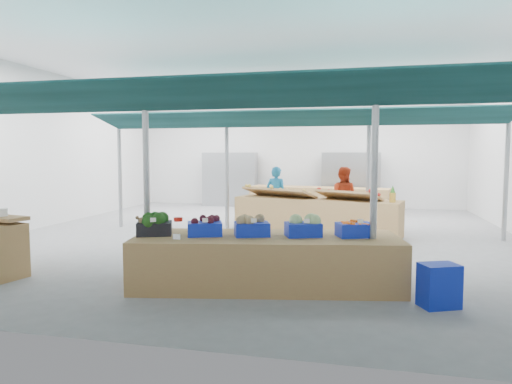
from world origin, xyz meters
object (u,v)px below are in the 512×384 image
(veg_counter, at_px, (266,261))
(crate_stack, at_px, (439,286))
(vendor_right, at_px, (343,197))
(fruit_counter, at_px, (316,216))
(vendor_left, at_px, (276,196))

(veg_counter, height_order, crate_stack, veg_counter)
(vendor_right, bearing_deg, fruit_counter, 74.83)
(veg_counter, relative_size, vendor_right, 2.38)
(veg_counter, xyz_separation_m, crate_stack, (2.34, -0.44, -0.10))
(veg_counter, height_order, fruit_counter, fruit_counter)
(vendor_left, height_order, vendor_right, same)
(fruit_counter, bearing_deg, crate_stack, -54.93)
(veg_counter, bearing_deg, crate_stack, -20.95)
(fruit_counter, distance_m, crate_stack, 5.53)
(fruit_counter, height_order, vendor_right, vendor_right)
(fruit_counter, distance_m, vendor_right, 1.31)
(veg_counter, distance_m, crate_stack, 2.38)
(crate_stack, height_order, vendor_left, vendor_left)
(vendor_left, bearing_deg, vendor_right, -166.56)
(crate_stack, height_order, vendor_right, vendor_right)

